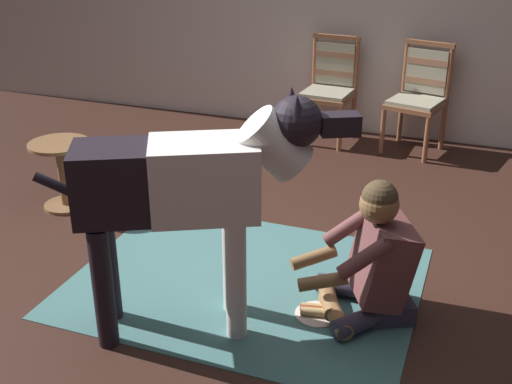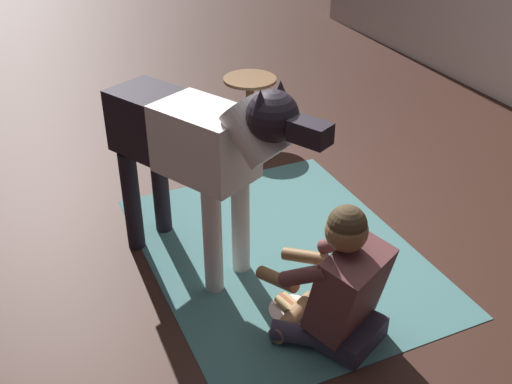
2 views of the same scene
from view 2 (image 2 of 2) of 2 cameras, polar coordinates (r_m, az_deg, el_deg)
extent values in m
plane|color=#382018|center=(4.07, 2.86, -4.07)|extent=(15.43, 15.43, 0.00)
cube|color=#457473|center=(3.91, 2.33, -5.62)|extent=(2.05, 1.59, 0.01)
cube|color=#3A3347|center=(3.31, 8.88, -12.84)|extent=(0.37, 0.41, 0.12)
cylinder|color=#3A3347|center=(3.27, 4.99, -13.14)|extent=(0.33, 0.38, 0.11)
cylinder|color=olive|center=(3.37, 3.53, -11.47)|extent=(0.27, 0.36, 0.09)
cylinder|color=#3A3347|center=(3.46, 7.94, -10.27)|extent=(0.40, 0.12, 0.11)
cylinder|color=olive|center=(3.48, 5.19, -9.97)|extent=(0.23, 0.37, 0.09)
cube|color=brown|center=(3.14, 8.61, -8.84)|extent=(0.45, 0.49, 0.48)
cylinder|color=brown|center=(3.01, 4.53, -7.72)|extent=(0.30, 0.20, 0.24)
cylinder|color=olive|center=(3.23, 1.99, -8.07)|extent=(0.28, 0.15, 0.12)
cylinder|color=brown|center=(3.25, 8.07, -4.65)|extent=(0.30, 0.20, 0.24)
cylinder|color=olive|center=(3.39, 4.55, -5.97)|extent=(0.26, 0.21, 0.12)
sphere|color=olive|center=(2.96, 8.39, -3.59)|extent=(0.21, 0.21, 0.21)
sphere|color=#473722|center=(2.94, 8.45, -3.00)|extent=(0.19, 0.19, 0.19)
cylinder|color=silver|center=(3.59, -1.44, -2.85)|extent=(0.11, 0.11, 0.67)
cylinder|color=silver|center=(3.44, -4.03, -4.59)|extent=(0.11, 0.11, 0.67)
cylinder|color=black|center=(3.99, -8.84, 0.55)|extent=(0.11, 0.11, 0.67)
cylinder|color=black|center=(3.86, -11.43, -0.88)|extent=(0.11, 0.11, 0.67)
cube|color=silver|center=(3.33, -4.77, 4.66)|extent=(0.63, 0.55, 0.39)
cube|color=black|center=(3.60, -9.54, 6.41)|extent=(0.56, 0.50, 0.37)
cylinder|color=silver|center=(3.05, -0.04, 5.66)|extent=(0.45, 0.39, 0.38)
sphere|color=black|center=(2.95, 1.54, 7.03)|extent=(0.26, 0.26, 0.26)
cube|color=black|center=(2.84, 5.03, 5.54)|extent=(0.23, 0.19, 0.10)
cone|color=black|center=(2.97, 2.29, 9.28)|extent=(0.12, 0.12, 0.12)
cone|color=black|center=(2.86, 0.41, 8.38)|extent=(0.12, 0.12, 0.12)
cylinder|color=black|center=(3.79, -12.06, 6.80)|extent=(0.33, 0.20, 0.23)
cylinder|color=silver|center=(3.49, 3.26, -10.85)|extent=(0.25, 0.25, 0.01)
cylinder|color=tan|center=(3.46, 3.00, -10.63)|extent=(0.20, 0.09, 0.05)
cylinder|color=tan|center=(3.48, 3.56, -10.33)|extent=(0.20, 0.09, 0.05)
cylinder|color=#A04B2E|center=(3.47, 3.28, -10.39)|extent=(0.20, 0.08, 0.04)
cylinder|color=olive|center=(5.29, -0.56, 7.78)|extent=(0.07, 0.07, 0.49)
cylinder|color=olive|center=(5.39, -0.55, 5.51)|extent=(0.33, 0.33, 0.02)
cylinder|color=olive|center=(5.20, -0.57, 10.39)|extent=(0.45, 0.45, 0.02)
camera|label=1|loc=(2.31, -71.20, 4.42)|focal=45.18mm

